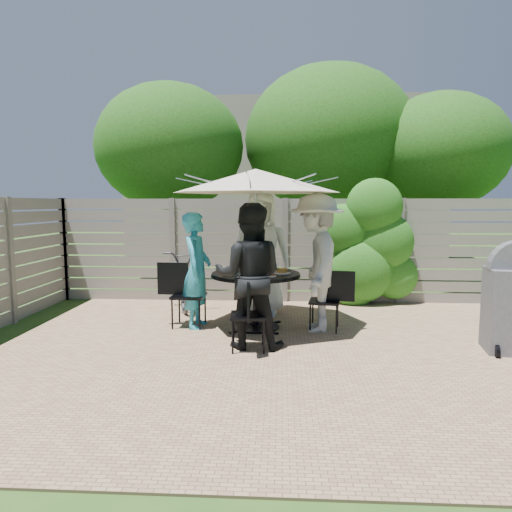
# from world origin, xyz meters

# --- Properties ---
(backyard_envelope) EXTENTS (60.00, 60.00, 5.00)m
(backyard_envelope) POSITION_xyz_m (0.09, 10.29, 2.61)
(backyard_envelope) COLOR #2A531A
(backyard_envelope) RESTS_ON ground
(patio_table) EXTENTS (1.26, 1.26, 0.80)m
(patio_table) POSITION_xyz_m (-0.42, 1.21, 0.56)
(patio_table) COLOR black
(patio_table) RESTS_ON ground
(umbrella) EXTENTS (2.37, 2.37, 2.22)m
(umbrella) POSITION_xyz_m (-0.42, 1.21, 2.06)
(umbrella) COLOR silver
(umbrella) RESTS_ON ground
(chair_back) EXTENTS (0.45, 0.63, 0.85)m
(chair_back) POSITION_xyz_m (-0.38, 2.18, 0.25)
(chair_back) COLOR black
(chair_back) RESTS_ON ground
(person_back) EXTENTS (0.97, 0.65, 1.93)m
(person_back) POSITION_xyz_m (-0.38, 2.04, 0.97)
(person_back) COLOR silver
(person_back) RESTS_ON ground
(chair_left) EXTENTS (0.68, 0.46, 0.93)m
(chair_left) POSITION_xyz_m (-1.38, 1.25, 0.28)
(chair_left) COLOR black
(chair_left) RESTS_ON ground
(person_left) EXTENTS (0.41, 0.61, 1.63)m
(person_left) POSITION_xyz_m (-1.25, 1.24, 0.82)
(person_left) COLOR #2A9BB9
(person_left) RESTS_ON ground
(chair_front) EXTENTS (0.45, 0.64, 0.87)m
(chair_front) POSITION_xyz_m (-0.45, 0.25, 0.26)
(chair_front) COLOR black
(chair_front) RESTS_ON ground
(person_front) EXTENTS (0.88, 0.70, 1.76)m
(person_front) POSITION_xyz_m (-0.45, 0.38, 0.88)
(person_front) COLOR black
(person_front) RESTS_ON ground
(chair_right) EXTENTS (0.64, 0.47, 0.84)m
(chair_right) POSITION_xyz_m (0.55, 1.17, 0.25)
(chair_right) COLOR black
(chair_right) RESTS_ON ground
(person_right) EXTENTS (0.75, 1.25, 1.90)m
(person_right) POSITION_xyz_m (0.41, 1.18, 0.95)
(person_right) COLOR #B8B8B3
(person_right) RESTS_ON ground
(plate_back) EXTENTS (0.26, 0.26, 0.06)m
(plate_back) POSITION_xyz_m (-0.40, 1.57, 0.82)
(plate_back) COLOR white
(plate_back) RESTS_ON patio_table
(plate_left) EXTENTS (0.26, 0.26, 0.06)m
(plate_left) POSITION_xyz_m (-0.78, 1.23, 0.82)
(plate_left) COLOR white
(plate_left) RESTS_ON patio_table
(plate_front) EXTENTS (0.26, 0.26, 0.06)m
(plate_front) POSITION_xyz_m (-0.43, 0.85, 0.82)
(plate_front) COLOR white
(plate_front) RESTS_ON patio_table
(plate_right) EXTENTS (0.26, 0.26, 0.06)m
(plate_right) POSITION_xyz_m (-0.06, 1.20, 0.82)
(plate_right) COLOR white
(plate_right) RESTS_ON patio_table
(plate_extra) EXTENTS (0.24, 0.24, 0.06)m
(plate_extra) POSITION_xyz_m (-0.25, 0.91, 0.82)
(plate_extra) COLOR white
(plate_extra) RESTS_ON patio_table
(glass_back) EXTENTS (0.07, 0.07, 0.14)m
(glass_back) POSITION_xyz_m (-0.51, 1.48, 0.87)
(glass_back) COLOR silver
(glass_back) RESTS_ON patio_table
(glass_left) EXTENTS (0.07, 0.07, 0.14)m
(glass_left) POSITION_xyz_m (-0.68, 1.12, 0.87)
(glass_left) COLOR silver
(glass_left) RESTS_ON patio_table
(glass_front) EXTENTS (0.07, 0.07, 0.14)m
(glass_front) POSITION_xyz_m (-0.32, 0.95, 0.87)
(glass_front) COLOR silver
(glass_front) RESTS_ON patio_table
(glass_right) EXTENTS (0.07, 0.07, 0.14)m
(glass_right) POSITION_xyz_m (-0.15, 1.31, 0.87)
(glass_right) COLOR silver
(glass_right) RESTS_ON patio_table
(syrup_jug) EXTENTS (0.09, 0.09, 0.16)m
(syrup_jug) POSITION_xyz_m (-0.47, 1.26, 0.88)
(syrup_jug) COLOR #59280C
(syrup_jug) RESTS_ON patio_table
(coffee_cup) EXTENTS (0.08, 0.08, 0.12)m
(coffee_cup) POSITION_xyz_m (-0.31, 1.43, 0.86)
(coffee_cup) COLOR #C6B293
(coffee_cup) RESTS_ON patio_table
(bicycle) EXTENTS (1.24, 2.01, 0.99)m
(bicycle) POSITION_xyz_m (-1.78, 2.60, 0.50)
(bicycle) COLOR #333338
(bicycle) RESTS_ON ground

